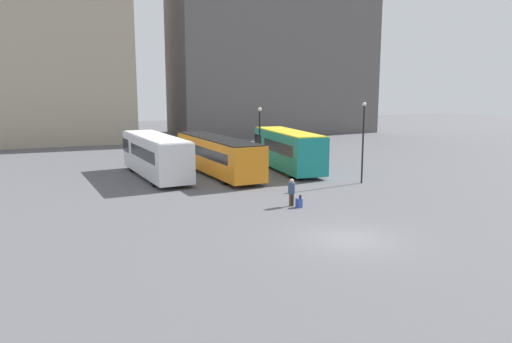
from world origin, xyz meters
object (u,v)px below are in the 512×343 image
(lamp_post_1, at_px, (363,136))
(suitcase, at_px, (299,203))
(bus_0, at_px, (155,155))
(traveler, at_px, (292,190))
(bus_2, at_px, (288,149))
(lamp_post_0, at_px, (260,138))
(bus_1, at_px, (217,154))

(lamp_post_1, bearing_deg, suitcase, -146.83)
(bus_0, bearing_deg, traveler, -160.22)
(bus_2, relative_size, lamp_post_0, 1.86)
(bus_1, distance_m, lamp_post_0, 4.55)
(bus_2, height_order, lamp_post_1, lamp_post_1)
(bus_2, height_order, lamp_post_0, lamp_post_0)
(bus_0, xyz_separation_m, suitcase, (5.86, -12.51, -1.46))
(bus_0, relative_size, lamp_post_1, 1.91)
(bus_1, height_order, traveler, bus_1)
(bus_0, relative_size, lamp_post_0, 2.05)
(bus_1, bearing_deg, bus_0, 78.40)
(lamp_post_0, bearing_deg, bus_2, 41.12)
(lamp_post_0, height_order, lamp_post_1, lamp_post_1)
(lamp_post_0, bearing_deg, bus_0, 147.31)
(suitcase, bearing_deg, bus_0, 23.10)
(traveler, relative_size, lamp_post_1, 0.28)
(traveler, bearing_deg, lamp_post_1, -62.23)
(bus_0, distance_m, suitcase, 13.89)
(bus_0, relative_size, suitcase, 14.72)
(suitcase, height_order, lamp_post_0, lamp_post_0)
(bus_0, distance_m, bus_2, 10.59)
(lamp_post_1, bearing_deg, bus_1, 139.99)
(bus_0, relative_size, traveler, 6.81)
(bus_0, distance_m, lamp_post_1, 15.37)
(bus_2, bearing_deg, lamp_post_1, -155.14)
(lamp_post_0, distance_m, lamp_post_1, 7.30)
(bus_0, height_order, bus_2, bus_2)
(bus_0, distance_m, bus_1, 4.73)
(bus_1, distance_m, lamp_post_1, 11.24)
(suitcase, bearing_deg, lamp_post_0, -8.10)
(traveler, bearing_deg, suitcase, -151.06)
(traveler, distance_m, lamp_post_0, 8.13)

